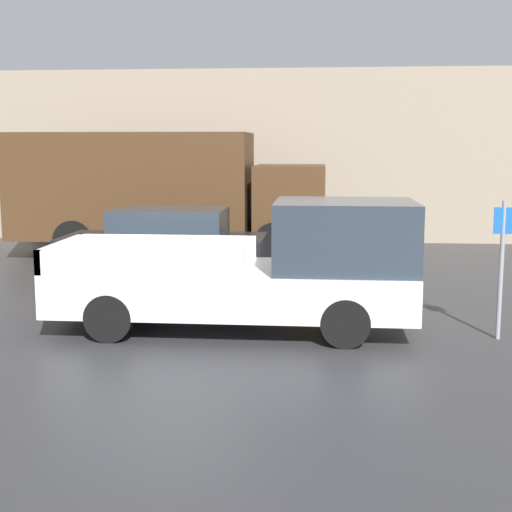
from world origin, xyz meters
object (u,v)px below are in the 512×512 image
at_px(car, 166,246).
at_px(delivery_truck, 158,189).
at_px(parking_sign, 502,261).
at_px(pickup_truck, 267,270).

xyz_separation_m(car, delivery_truck, (-1.04, 3.98, 0.96)).
xyz_separation_m(delivery_truck, parking_sign, (7.08, -7.84, -0.59)).
distance_m(pickup_truck, delivery_truck, 8.39).
height_order(pickup_truck, parking_sign, parking_sign).
bearing_deg(delivery_truck, parking_sign, -47.94).
bearing_deg(parking_sign, pickup_truck, 175.90).
xyz_separation_m(pickup_truck, car, (-2.44, 3.61, -0.13)).
distance_m(car, delivery_truck, 4.22).
xyz_separation_m(pickup_truck, delivery_truck, (-3.49, 7.58, 0.83)).
distance_m(delivery_truck, parking_sign, 10.58).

